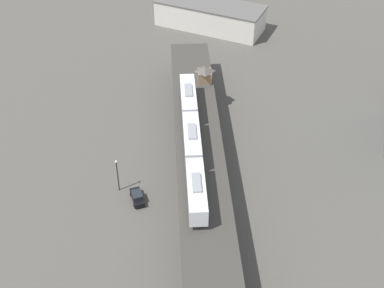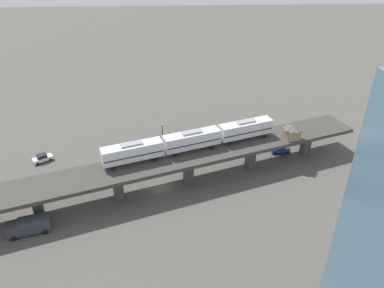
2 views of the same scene
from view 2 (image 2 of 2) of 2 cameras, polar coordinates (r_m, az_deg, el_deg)
ground_plane at (r=78.88m, az=-4.97°, el=-6.69°), size 400.00×400.00×0.00m
elevated_viaduct at (r=75.52m, az=-5.27°, el=-3.26°), size 38.47×89.57×6.64m
subway_train at (r=77.06m, az=-0.00°, el=0.66°), size 14.99×36.02×4.45m
signal_hut at (r=84.52m, az=15.00°, el=1.84°), size 4.11×4.11×3.40m
street_car_white at (r=92.98m, az=-21.83°, el=-2.00°), size 3.91×4.67×1.89m
street_car_black at (r=87.85m, az=-5.54°, el=-1.67°), size 3.92×4.66×1.89m
street_car_blue at (r=92.16m, az=13.27°, el=-0.75°), size 2.27×4.55×1.89m
delivery_truck at (r=73.23m, az=-23.55°, el=-11.33°), size 4.10×7.54×3.20m
street_lamp at (r=89.65m, az=-4.53°, el=1.45°), size 0.44×0.44×6.94m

